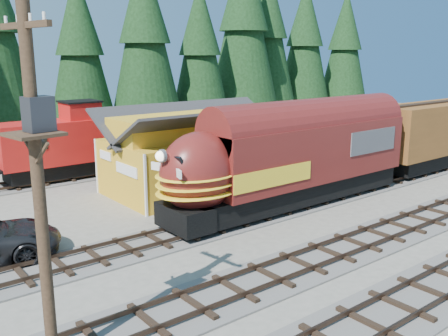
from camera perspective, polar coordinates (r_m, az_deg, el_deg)
ground at (r=25.17m, az=12.13°, el=-7.02°), size 120.00×120.00×0.00m
track_siding at (r=35.17m, az=17.53°, el=-1.50°), size 68.00×3.20×0.33m
track_spur at (r=34.94m, az=-23.24°, el=-2.05°), size 32.00×3.20×0.33m
depot at (r=31.84m, az=-2.31°, el=2.98°), size 12.80×7.00×5.30m
conifer_backdrop at (r=47.33m, az=-6.67°, el=14.68°), size 78.56×21.64×17.32m
locomotive at (r=27.60m, az=7.11°, el=0.69°), size 16.81×3.34×4.57m
boxcar at (r=41.24m, az=23.88°, el=3.89°), size 14.71×3.15×4.62m
caboose at (r=35.68m, az=-17.20°, el=2.66°), size 9.43×2.74×4.90m
utility_pole at (r=13.45m, az=-20.44°, el=-0.28°), size 1.36×2.39×9.79m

